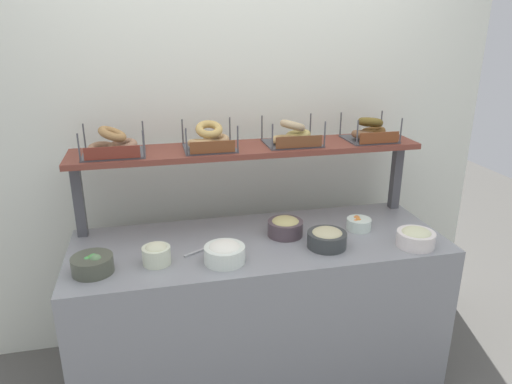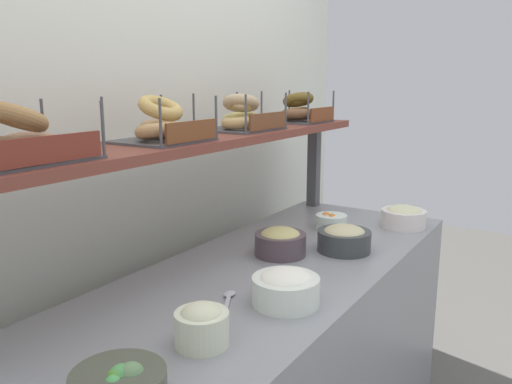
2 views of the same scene
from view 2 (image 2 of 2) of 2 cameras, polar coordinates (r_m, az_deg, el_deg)
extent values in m
cube|color=white|center=(2.00, -12.30, 4.22)|extent=(3.10, 0.06, 2.40)
cube|color=gray|center=(1.95, 1.24, -20.18)|extent=(1.90, 0.70, 0.85)
cube|color=#4C4C51|center=(2.59, 6.36, 2.84)|extent=(0.05, 0.05, 0.40)
cube|color=brown|center=(1.81, -6.01, 5.69)|extent=(1.86, 0.32, 0.03)
cylinder|color=white|center=(2.32, 15.87, -2.81)|extent=(0.19, 0.19, 0.07)
ellipsoid|color=beige|center=(2.31, 15.92, -2.06)|extent=(0.15, 0.15, 0.05)
cylinder|color=white|center=(1.49, 3.27, -10.75)|extent=(0.19, 0.19, 0.08)
ellipsoid|color=white|center=(1.47, 3.29, -9.57)|extent=(0.15, 0.15, 0.06)
cylinder|color=#393D3D|center=(1.95, 9.64, -5.31)|extent=(0.20, 0.20, 0.08)
ellipsoid|color=beige|center=(1.94, 9.67, -4.39)|extent=(0.15, 0.15, 0.05)
sphere|color=#519F52|center=(1.08, -14.58, -19.03)|extent=(0.05, 0.05, 0.05)
sphere|color=#668D5C|center=(1.08, -13.55, -19.02)|extent=(0.05, 0.05, 0.05)
sphere|color=#49B05B|center=(1.08, -15.04, -19.11)|extent=(0.03, 0.03, 0.03)
sphere|color=#559D38|center=(1.08, -14.90, -19.15)|extent=(0.04, 0.04, 0.04)
sphere|color=#54AF59|center=(1.06, -15.40, -19.67)|extent=(0.03, 0.03, 0.03)
cylinder|color=white|center=(2.23, 8.26, -3.25)|extent=(0.13, 0.13, 0.06)
sphere|color=#F68743|center=(2.19, 8.27, -2.92)|extent=(0.03, 0.03, 0.03)
sphere|color=#EB8B43|center=(2.23, 7.68, -2.67)|extent=(0.04, 0.04, 0.04)
sphere|color=orange|center=(2.21, 8.33, -2.79)|extent=(0.03, 0.03, 0.03)
sphere|color=#F9AA2A|center=(2.22, 8.30, -2.73)|extent=(0.02, 0.02, 0.02)
cylinder|color=#504148|center=(1.88, 2.68, -5.74)|extent=(0.19, 0.19, 0.08)
ellipsoid|color=#C7BB73|center=(1.87, 2.69, -4.77)|extent=(0.14, 0.14, 0.06)
cylinder|color=silver|center=(1.28, -5.95, -14.69)|extent=(0.13, 0.13, 0.08)
ellipsoid|color=beige|center=(1.26, -5.99, -13.28)|extent=(0.10, 0.10, 0.06)
cube|color=#B7B7BC|center=(1.46, -3.29, -12.54)|extent=(0.13, 0.08, 0.01)
ellipsoid|color=#B7B7BC|center=(1.55, -2.92, -11.08)|extent=(0.04, 0.03, 0.01)
cube|color=#4C4C51|center=(1.33, -24.34, 3.15)|extent=(0.31, 0.24, 0.01)
cylinder|color=#4C4C51|center=(1.32, -16.45, 6.57)|extent=(0.01, 0.01, 0.14)
cylinder|color=#4C4C51|center=(1.50, -22.32, 6.78)|extent=(0.01, 0.01, 0.14)
cube|color=maroon|center=(1.23, -21.37, 4.43)|extent=(0.26, 0.01, 0.06)
torus|color=#966C4F|center=(1.27, -25.72, 4.22)|extent=(0.17, 0.17, 0.06)
torus|color=#9F7358|center=(1.38, -23.71, 4.86)|extent=(0.20, 0.20, 0.06)
torus|color=#A87B48|center=(1.32, -24.73, 7.48)|extent=(0.15, 0.15, 0.09)
cube|color=#4C4C51|center=(1.64, -10.28, 5.56)|extent=(0.27, 0.24, 0.01)
cylinder|color=#4C4C51|center=(1.47, -10.44, 7.37)|extent=(0.01, 0.01, 0.14)
cylinder|color=#4C4C51|center=(1.66, -4.40, 8.08)|extent=(0.01, 0.01, 0.14)
cylinder|color=#4C4C51|center=(1.63, -16.46, 7.54)|extent=(0.01, 0.01, 0.14)
cylinder|color=#4C4C51|center=(1.81, -10.32, 8.26)|extent=(0.01, 0.01, 0.14)
cube|color=brown|center=(1.56, -7.06, 6.66)|extent=(0.23, 0.01, 0.06)
torus|color=tan|center=(1.59, -10.67, 6.61)|extent=(0.18, 0.18, 0.06)
torus|color=tan|center=(1.69, -10.31, 6.89)|extent=(0.19, 0.20, 0.06)
torus|color=tan|center=(1.64, -10.42, 9.06)|extent=(0.14, 0.15, 0.09)
cube|color=#4C4C51|center=(2.00, -1.64, 6.91)|extent=(0.29, 0.24, 0.01)
cylinder|color=#4C4C51|center=(1.82, -1.13, 8.46)|extent=(0.01, 0.01, 0.14)
cylinder|color=#4C4C51|center=(2.06, 3.27, 8.88)|extent=(0.01, 0.01, 0.14)
cylinder|color=#4C4C51|center=(1.95, -6.84, 8.64)|extent=(0.01, 0.01, 0.14)
cylinder|color=#4C4C51|center=(2.18, -2.09, 9.08)|extent=(0.01, 0.01, 0.14)
cube|color=brown|center=(1.94, 1.33, 7.80)|extent=(0.25, 0.01, 0.06)
torus|color=tan|center=(1.94, -1.76, 7.59)|extent=(0.18, 0.18, 0.05)
torus|color=tan|center=(2.06, -1.80, 8.02)|extent=(0.16, 0.16, 0.06)
torus|color=tan|center=(2.00, -1.66, 9.71)|extent=(0.19, 0.19, 0.08)
cube|color=#4C4C51|center=(2.38, 4.61, 7.72)|extent=(0.26, 0.24, 0.01)
cylinder|color=#4C4C51|center=(2.21, 5.75, 9.08)|extent=(0.01, 0.01, 0.14)
cylinder|color=#4C4C51|center=(2.44, 8.47, 9.29)|extent=(0.01, 0.01, 0.14)
cylinder|color=#4C4C51|center=(2.33, 0.61, 9.28)|extent=(0.01, 0.01, 0.14)
cylinder|color=#4C4C51|center=(2.55, 3.67, 9.51)|extent=(0.01, 0.01, 0.14)
cube|color=brown|center=(2.33, 7.27, 8.45)|extent=(0.22, 0.01, 0.06)
torus|color=brown|center=(2.33, 4.75, 8.47)|extent=(0.20, 0.20, 0.06)
torus|color=brown|center=(2.43, 4.31, 8.62)|extent=(0.20, 0.20, 0.06)
torus|color=brown|center=(2.38, 4.65, 10.05)|extent=(0.20, 0.20, 0.08)
camera|label=1|loc=(1.64, 90.82, 15.76)|focal=33.23mm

